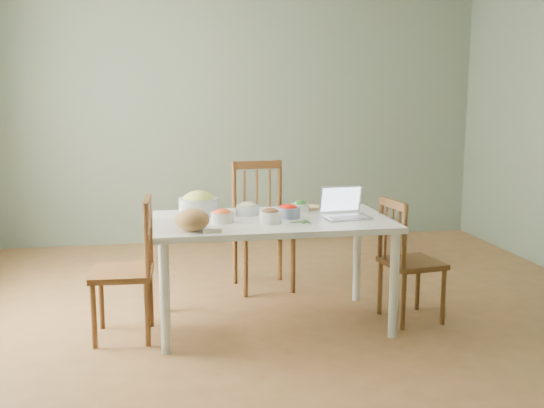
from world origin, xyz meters
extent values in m
cube|color=brown|center=(0.00, 0.00, 0.00)|extent=(5.00, 5.00, 0.00)
cube|color=#606E5A|center=(0.00, 2.50, 1.35)|extent=(5.00, 0.00, 2.70)
cube|color=#606E5A|center=(0.00, -2.50, 1.35)|extent=(5.00, 0.00, 2.70)
ellipsoid|color=#A78147|center=(-0.73, -0.37, 0.81)|extent=(0.22, 0.22, 0.14)
cube|color=beige|center=(-0.62, -0.46, 0.75)|extent=(0.11, 0.04, 0.03)
cylinder|color=tan|center=(0.13, 0.24, 0.75)|extent=(0.24, 0.24, 0.02)
camera|label=1|loc=(-0.95, -4.23, 1.58)|focal=42.52mm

